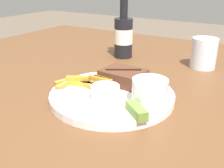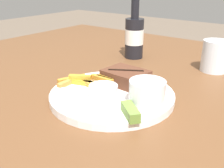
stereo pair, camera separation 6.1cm
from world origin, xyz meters
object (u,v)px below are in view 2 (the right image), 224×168
object	(u,v)px
pickle_spear	(130,112)
dipping_sauce_cup	(103,91)
drinking_glass	(215,56)
beer_bottle	(134,36)
steak_portion	(126,77)
fork_utensil	(80,90)
coleslaw_cup	(147,91)
dinner_plate	(112,95)

from	to	relation	value
pickle_spear	dipping_sauce_cup	bearing A→B (deg)	162.27
pickle_spear	drinking_glass	world-z (taller)	drinking_glass
beer_bottle	drinking_glass	size ratio (longest dim) A/B	2.33
steak_portion	dipping_sauce_cup	size ratio (longest dim) A/B	1.72
fork_utensil	beer_bottle	size ratio (longest dim) A/B	0.55
coleslaw_cup	pickle_spear	bearing A→B (deg)	-89.03
pickle_spear	steak_portion	bearing A→B (deg)	127.85
coleslaw_cup	beer_bottle	distance (m)	0.41
pickle_spear	fork_utensil	bearing A→B (deg)	169.40
coleslaw_cup	drinking_glass	xyz separation A→B (m)	(0.03, 0.36, -0.00)
coleslaw_cup	beer_bottle	world-z (taller)	beer_bottle
fork_utensil	drinking_glass	world-z (taller)	drinking_glass
coleslaw_cup	fork_utensil	bearing A→B (deg)	-168.68
dinner_plate	steak_portion	xyz separation A→B (m)	(-0.01, 0.06, 0.03)
fork_utensil	drinking_glass	distance (m)	0.44
coleslaw_cup	beer_bottle	bearing A→B (deg)	126.96
dinner_plate	pickle_spear	bearing A→B (deg)	-35.41
dinner_plate	dipping_sauce_cup	world-z (taller)	dipping_sauce_cup
beer_bottle	dipping_sauce_cup	bearing A→B (deg)	-66.67
pickle_spear	coleslaw_cup	bearing A→B (deg)	90.97
pickle_spear	drinking_glass	size ratio (longest dim) A/B	0.66
coleslaw_cup	dipping_sauce_cup	bearing A→B (deg)	-159.09
dinner_plate	pickle_spear	world-z (taller)	pickle_spear
steak_portion	fork_utensil	xyz separation A→B (m)	(-0.06, -0.10, -0.02)
coleslaw_cup	pickle_spear	size ratio (longest dim) A/B	1.23
fork_utensil	drinking_glass	xyz separation A→B (m)	(0.19, 0.39, 0.03)
steak_portion	coleslaw_cup	bearing A→B (deg)	-34.44
drinking_glass	steak_portion	bearing A→B (deg)	-114.81
dinner_plate	fork_utensil	bearing A→B (deg)	-149.11
dipping_sauce_cup	pickle_spear	xyz separation A→B (m)	(0.09, -0.03, -0.01)
steak_portion	fork_utensil	size ratio (longest dim) A/B	0.91
steak_portion	beer_bottle	world-z (taller)	beer_bottle
dipping_sauce_cup	fork_utensil	bearing A→B (deg)	178.69
dipping_sauce_cup	drinking_glass	world-z (taller)	drinking_glass
steak_portion	dipping_sauce_cup	bearing A→B (deg)	-82.77
steak_portion	beer_bottle	xyz separation A→B (m)	(-0.14, 0.26, 0.04)
steak_portion	pickle_spear	size ratio (longest dim) A/B	1.76
fork_utensil	dipping_sauce_cup	bearing A→B (deg)	-32.20
dinner_plate	beer_bottle	distance (m)	0.36
dinner_plate	beer_bottle	bearing A→B (deg)	114.84
dinner_plate	steak_portion	bearing A→B (deg)	95.11
dinner_plate	drinking_glass	size ratio (longest dim) A/B	3.09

